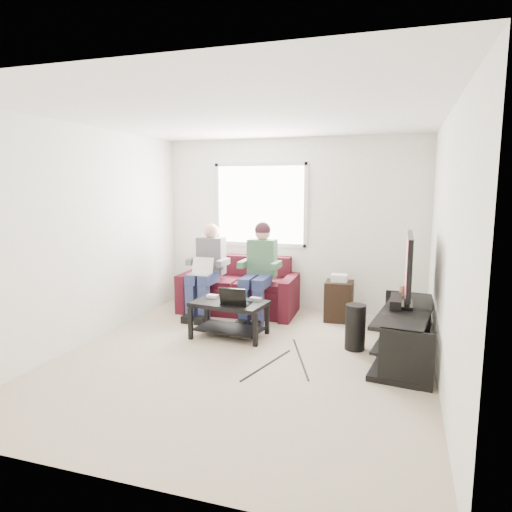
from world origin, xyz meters
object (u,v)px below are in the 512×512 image
(tv_stand, at_px, (405,336))
(tv, at_px, (409,266))
(sofa, at_px, (240,291))
(coffee_table, at_px, (229,311))
(subwoofer, at_px, (355,327))
(end_table, at_px, (339,300))

(tv_stand, bearing_deg, tv, 91.47)
(sofa, distance_m, coffee_table, 1.20)
(coffee_table, bearing_deg, sofa, 103.66)
(tv_stand, bearing_deg, subwoofer, 171.75)
(tv_stand, height_order, subwoofer, tv_stand)
(coffee_table, height_order, end_table, end_table)
(sofa, xyz_separation_m, coffee_table, (0.28, -1.16, 0.03))
(tv, xyz_separation_m, subwoofer, (-0.55, -0.02, -0.75))
(coffee_table, relative_size, subwoofer, 1.81)
(coffee_table, bearing_deg, subwoofer, 0.79)
(tv, bearing_deg, coffee_table, -178.89)
(sofa, bearing_deg, coffee_table, -76.34)
(tv_stand, height_order, tv, tv)
(subwoofer, bearing_deg, end_table, 106.97)
(subwoofer, bearing_deg, tv_stand, -8.25)
(sofa, bearing_deg, end_table, -1.30)
(tv_stand, relative_size, subwoofer, 3.26)
(sofa, distance_m, tv_stand, 2.69)
(subwoofer, bearing_deg, sofa, 148.23)
(tv, relative_size, end_table, 1.66)
(tv, bearing_deg, subwoofer, -178.01)
(coffee_table, xyz_separation_m, end_table, (1.22, 1.13, -0.04))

